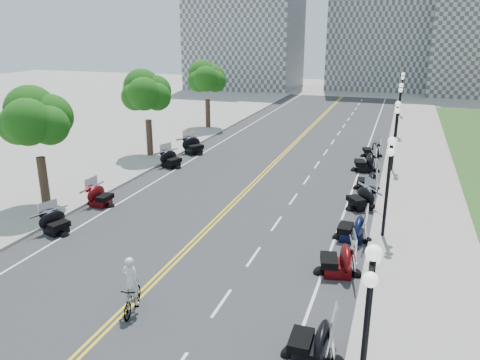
% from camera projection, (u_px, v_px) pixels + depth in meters
% --- Properties ---
extents(ground, '(160.00, 160.00, 0.00)m').
position_uv_depth(ground, '(189.00, 247.00, 22.18)').
color(ground, gray).
extents(road, '(16.00, 90.00, 0.01)m').
position_uv_depth(road, '(253.00, 184.00, 31.16)').
color(road, '#333335').
rests_on(road, ground).
extents(centerline_yellow_a, '(0.12, 90.00, 0.00)m').
position_uv_depth(centerline_yellow_a, '(251.00, 184.00, 31.20)').
color(centerline_yellow_a, yellow).
rests_on(centerline_yellow_a, road).
extents(centerline_yellow_b, '(0.12, 90.00, 0.00)m').
position_uv_depth(centerline_yellow_b, '(255.00, 184.00, 31.12)').
color(centerline_yellow_b, yellow).
rests_on(centerline_yellow_b, road).
extents(edge_line_north, '(0.12, 90.00, 0.00)m').
position_uv_depth(edge_line_north, '(351.00, 194.00, 29.16)').
color(edge_line_north, white).
rests_on(edge_line_north, road).
extents(edge_line_south, '(0.12, 90.00, 0.00)m').
position_uv_depth(edge_line_south, '(167.00, 174.00, 33.16)').
color(edge_line_south, white).
rests_on(edge_line_south, road).
extents(lane_dash_5, '(0.12, 2.00, 0.00)m').
position_uv_depth(lane_dash_5, '(222.00, 303.00, 17.58)').
color(lane_dash_5, white).
rests_on(lane_dash_5, road).
extents(lane_dash_6, '(0.12, 2.00, 0.00)m').
position_uv_depth(lane_dash_6, '(254.00, 257.00, 21.17)').
color(lane_dash_6, white).
rests_on(lane_dash_6, road).
extents(lane_dash_7, '(0.12, 2.00, 0.00)m').
position_uv_depth(lane_dash_7, '(276.00, 224.00, 24.77)').
color(lane_dash_7, white).
rests_on(lane_dash_7, road).
extents(lane_dash_8, '(0.12, 2.00, 0.00)m').
position_uv_depth(lane_dash_8, '(293.00, 199.00, 28.36)').
color(lane_dash_8, white).
rests_on(lane_dash_8, road).
extents(lane_dash_9, '(0.12, 2.00, 0.00)m').
position_uv_depth(lane_dash_9, '(307.00, 180.00, 31.96)').
color(lane_dash_9, white).
rests_on(lane_dash_9, road).
extents(lane_dash_10, '(0.12, 2.00, 0.00)m').
position_uv_depth(lane_dash_10, '(317.00, 165.00, 35.55)').
color(lane_dash_10, white).
rests_on(lane_dash_10, road).
extents(lane_dash_11, '(0.12, 2.00, 0.00)m').
position_uv_depth(lane_dash_11, '(326.00, 152.00, 39.15)').
color(lane_dash_11, white).
rests_on(lane_dash_11, road).
extents(lane_dash_12, '(0.12, 2.00, 0.00)m').
position_uv_depth(lane_dash_12, '(333.00, 142.00, 42.75)').
color(lane_dash_12, white).
rests_on(lane_dash_12, road).
extents(lane_dash_13, '(0.12, 2.00, 0.00)m').
position_uv_depth(lane_dash_13, '(339.00, 133.00, 46.34)').
color(lane_dash_13, white).
rests_on(lane_dash_13, road).
extents(lane_dash_14, '(0.12, 2.00, 0.00)m').
position_uv_depth(lane_dash_14, '(344.00, 126.00, 49.94)').
color(lane_dash_14, white).
rests_on(lane_dash_14, road).
extents(lane_dash_15, '(0.12, 2.00, 0.00)m').
position_uv_depth(lane_dash_15, '(348.00, 119.00, 53.53)').
color(lane_dash_15, white).
rests_on(lane_dash_15, road).
extents(lane_dash_16, '(0.12, 2.00, 0.00)m').
position_uv_depth(lane_dash_16, '(352.00, 114.00, 57.13)').
color(lane_dash_16, white).
rests_on(lane_dash_16, road).
extents(lane_dash_17, '(0.12, 2.00, 0.00)m').
position_uv_depth(lane_dash_17, '(356.00, 109.00, 60.73)').
color(lane_dash_17, white).
rests_on(lane_dash_17, road).
extents(lane_dash_18, '(0.12, 2.00, 0.00)m').
position_uv_depth(lane_dash_18, '(359.00, 104.00, 64.32)').
color(lane_dash_18, white).
rests_on(lane_dash_18, road).
extents(lane_dash_19, '(0.12, 2.00, 0.00)m').
position_uv_depth(lane_dash_19, '(362.00, 100.00, 67.92)').
color(lane_dash_19, white).
rests_on(lane_dash_19, road).
extents(sidewalk_north, '(5.00, 90.00, 0.15)m').
position_uv_depth(sidewalk_north, '(421.00, 201.00, 27.86)').
color(sidewalk_north, '#9E9991').
rests_on(sidewalk_north, ground).
extents(sidewalk_south, '(5.00, 90.00, 0.15)m').
position_uv_depth(sidewalk_south, '(117.00, 168.00, 34.42)').
color(sidewalk_south, '#9E9991').
rests_on(sidewalk_south, ground).
extents(distant_block_a, '(18.00, 14.00, 26.00)m').
position_uv_depth(distant_block_a, '(246.00, 10.00, 79.54)').
color(distant_block_a, gray).
rests_on(distant_block_a, ground).
extents(street_lamp_1, '(0.50, 1.20, 4.90)m').
position_uv_depth(street_lamp_1, '(365.00, 337.00, 11.50)').
color(street_lamp_1, black).
rests_on(street_lamp_1, sidewalk_north).
extents(street_lamp_2, '(0.50, 1.20, 4.90)m').
position_uv_depth(street_lamp_2, '(387.00, 188.00, 22.29)').
color(street_lamp_2, black).
rests_on(street_lamp_2, sidewalk_north).
extents(street_lamp_3, '(0.50, 1.20, 4.90)m').
position_uv_depth(street_lamp_3, '(395.00, 136.00, 33.07)').
color(street_lamp_3, black).
rests_on(street_lamp_3, sidewalk_north).
extents(street_lamp_4, '(0.50, 1.20, 4.90)m').
position_uv_depth(street_lamp_4, '(399.00, 110.00, 43.86)').
color(street_lamp_4, black).
rests_on(street_lamp_4, sidewalk_north).
extents(street_lamp_5, '(0.50, 1.20, 4.90)m').
position_uv_depth(street_lamp_5, '(401.00, 94.00, 54.65)').
color(street_lamp_5, black).
rests_on(street_lamp_5, sidewalk_north).
extents(tree_2, '(4.80, 4.80, 9.20)m').
position_uv_depth(tree_2, '(36.00, 126.00, 25.64)').
color(tree_2, '#235619').
rests_on(tree_2, sidewalk_south).
extents(tree_3, '(4.80, 4.80, 9.20)m').
position_uv_depth(tree_3, '(147.00, 98.00, 36.43)').
color(tree_3, '#235619').
rests_on(tree_3, sidewalk_south).
extents(tree_4, '(4.80, 4.80, 9.20)m').
position_uv_depth(tree_4, '(207.00, 82.00, 47.21)').
color(tree_4, '#235619').
rests_on(tree_4, sidewalk_south).
extents(motorcycle_n_4, '(2.18, 2.18, 1.50)m').
position_uv_depth(motorcycle_n_4, '(312.00, 339.00, 14.37)').
color(motorcycle_n_4, black).
rests_on(motorcycle_n_4, road).
extents(motorcycle_n_5, '(2.59, 2.59, 1.53)m').
position_uv_depth(motorcycle_n_5, '(338.00, 258.00, 19.44)').
color(motorcycle_n_5, '#590A0C').
rests_on(motorcycle_n_5, road).
extents(motorcycle_n_6, '(2.15, 2.15, 1.46)m').
position_uv_depth(motorcycle_n_6, '(353.00, 226.00, 22.64)').
color(motorcycle_n_6, black).
rests_on(motorcycle_n_6, road).
extents(motorcycle_n_7, '(2.88, 2.88, 1.43)m').
position_uv_depth(motorcycle_n_7, '(361.00, 197.00, 26.63)').
color(motorcycle_n_7, black).
rests_on(motorcycle_n_7, road).
extents(motorcycle_n_8, '(2.04, 2.04, 1.35)m').
position_uv_depth(motorcycle_n_8, '(367.00, 180.00, 29.86)').
color(motorcycle_n_8, black).
rests_on(motorcycle_n_8, road).
extents(motorcycle_n_9, '(2.64, 2.64, 1.55)m').
position_uv_depth(motorcycle_n_9, '(365.00, 161.00, 33.73)').
color(motorcycle_n_9, black).
rests_on(motorcycle_n_9, road).
extents(motorcycle_n_10, '(2.40, 2.40, 1.34)m').
position_uv_depth(motorcycle_n_10, '(371.00, 149.00, 37.63)').
color(motorcycle_n_10, black).
rests_on(motorcycle_n_10, road).
extents(motorcycle_s_5, '(2.32, 2.32, 1.29)m').
position_uv_depth(motorcycle_s_5, '(55.00, 221.00, 23.45)').
color(motorcycle_s_5, black).
rests_on(motorcycle_s_5, road).
extents(motorcycle_s_6, '(1.96, 1.96, 1.34)m').
position_uv_depth(motorcycle_s_6, '(100.00, 195.00, 27.15)').
color(motorcycle_s_6, '#590A0C').
rests_on(motorcycle_s_6, road).
extents(motorcycle_s_8, '(2.57, 2.57, 1.40)m').
position_uv_depth(motorcycle_s_8, '(171.00, 158.00, 34.76)').
color(motorcycle_s_8, black).
rests_on(motorcycle_s_8, road).
extents(motorcycle_s_9, '(3.03, 3.03, 1.54)m').
position_uv_depth(motorcycle_s_9, '(193.00, 145.00, 38.55)').
color(motorcycle_s_9, black).
rests_on(motorcycle_s_9, road).
extents(bicycle, '(0.94, 1.93, 1.12)m').
position_uv_depth(bicycle, '(132.00, 298.00, 16.90)').
color(bicycle, '#A51414').
rests_on(bicycle, road).
extents(cyclist_rider, '(0.67, 0.44, 1.85)m').
position_uv_depth(cyclist_rider, '(129.00, 261.00, 16.45)').
color(cyclist_rider, white).
rests_on(cyclist_rider, bicycle).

